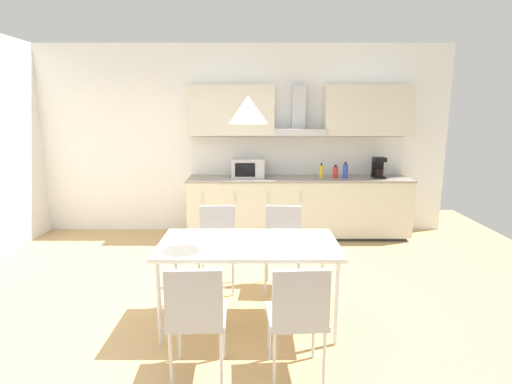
{
  "coord_description": "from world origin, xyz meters",
  "views": [
    {
      "loc": [
        0.46,
        -3.59,
        1.87
      ],
      "look_at": [
        0.45,
        0.68,
        1.0
      ],
      "focal_mm": 28.0,
      "sensor_mm": 36.0,
      "label": 1
    }
  ],
  "objects_px": {
    "bottle_red": "(337,172)",
    "chair_near_left": "(197,311)",
    "bottle_yellow": "(323,172)",
    "bottle_blue": "(347,171)",
    "chair_far_right": "(284,239)",
    "microwave": "(249,168)",
    "dining_table": "(250,248)",
    "chair_near_right": "(299,311)",
    "pendant_lamp": "(249,110)",
    "coffee_maker": "(380,167)",
    "chair_far_left": "(219,239)"
  },
  "relations": [
    {
      "from": "dining_table",
      "to": "chair_near_left",
      "type": "bearing_deg",
      "value": -113.69
    },
    {
      "from": "chair_far_right",
      "to": "dining_table",
      "type": "bearing_deg",
      "value": -114.29
    },
    {
      "from": "coffee_maker",
      "to": "chair_near_right",
      "type": "bearing_deg",
      "value": -114.4
    },
    {
      "from": "bottle_blue",
      "to": "chair_far_right",
      "type": "relative_size",
      "value": 0.27
    },
    {
      "from": "bottle_red",
      "to": "chair_near_right",
      "type": "bearing_deg",
      "value": -104.92
    },
    {
      "from": "chair_near_left",
      "to": "pendant_lamp",
      "type": "bearing_deg",
      "value": 66.31
    },
    {
      "from": "bottle_yellow",
      "to": "pendant_lamp",
      "type": "distance_m",
      "value": 2.87
    },
    {
      "from": "microwave",
      "to": "pendant_lamp",
      "type": "xyz_separation_m",
      "value": [
        0.05,
        -2.55,
        0.84
      ]
    },
    {
      "from": "bottle_blue",
      "to": "chair_near_left",
      "type": "height_order",
      "value": "bottle_blue"
    },
    {
      "from": "dining_table",
      "to": "chair_far_left",
      "type": "xyz_separation_m",
      "value": [
        -0.35,
        0.78,
        -0.18
      ]
    },
    {
      "from": "bottle_yellow",
      "to": "dining_table",
      "type": "xyz_separation_m",
      "value": [
        -1.03,
        -2.53,
        -0.28
      ]
    },
    {
      "from": "bottle_blue",
      "to": "pendant_lamp",
      "type": "bearing_deg",
      "value": -118.6
    },
    {
      "from": "pendant_lamp",
      "to": "chair_far_left",
      "type": "bearing_deg",
      "value": 114.02
    },
    {
      "from": "bottle_red",
      "to": "chair_far_left",
      "type": "relative_size",
      "value": 0.22
    },
    {
      "from": "chair_far_right",
      "to": "pendant_lamp",
      "type": "bearing_deg",
      "value": -114.29
    },
    {
      "from": "chair_near_right",
      "to": "chair_far_left",
      "type": "distance_m",
      "value": 1.71
    },
    {
      "from": "microwave",
      "to": "pendant_lamp",
      "type": "distance_m",
      "value": 2.69
    },
    {
      "from": "microwave",
      "to": "coffee_maker",
      "type": "xyz_separation_m",
      "value": [
        1.93,
        0.03,
        0.01
      ]
    },
    {
      "from": "chair_near_right",
      "to": "chair_near_left",
      "type": "bearing_deg",
      "value": -179.99
    },
    {
      "from": "chair_far_left",
      "to": "pendant_lamp",
      "type": "bearing_deg",
      "value": -65.98
    },
    {
      "from": "chair_near_right",
      "to": "pendant_lamp",
      "type": "bearing_deg",
      "value": 114.22
    },
    {
      "from": "coffee_maker",
      "to": "pendant_lamp",
      "type": "distance_m",
      "value": 3.3
    },
    {
      "from": "bottle_red",
      "to": "chair_near_left",
      "type": "xyz_separation_m",
      "value": [
        -1.58,
        -3.32,
        -0.45
      ]
    },
    {
      "from": "bottle_yellow",
      "to": "dining_table",
      "type": "bearing_deg",
      "value": -112.06
    },
    {
      "from": "bottle_red",
      "to": "chair_near_left",
      "type": "bearing_deg",
      "value": -115.45
    },
    {
      "from": "bottle_yellow",
      "to": "bottle_blue",
      "type": "height_order",
      "value": "bottle_blue"
    },
    {
      "from": "coffee_maker",
      "to": "dining_table",
      "type": "xyz_separation_m",
      "value": [
        -1.88,
        -2.58,
        -0.34
      ]
    },
    {
      "from": "coffee_maker",
      "to": "chair_near_left",
      "type": "distance_m",
      "value": 4.06
    },
    {
      "from": "microwave",
      "to": "chair_far_right",
      "type": "height_order",
      "value": "microwave"
    },
    {
      "from": "coffee_maker",
      "to": "chair_near_left",
      "type": "bearing_deg",
      "value": -123.44
    },
    {
      "from": "chair_near_right",
      "to": "chair_far_left",
      "type": "height_order",
      "value": "same"
    },
    {
      "from": "coffee_maker",
      "to": "dining_table",
      "type": "bearing_deg",
      "value": -126.04
    },
    {
      "from": "bottle_blue",
      "to": "chair_far_left",
      "type": "bearing_deg",
      "value": -134.64
    },
    {
      "from": "bottle_yellow",
      "to": "pendant_lamp",
      "type": "xyz_separation_m",
      "value": [
        -1.03,
        -2.53,
        0.89
      ]
    },
    {
      "from": "chair_far_right",
      "to": "microwave",
      "type": "bearing_deg",
      "value": 102.91
    },
    {
      "from": "chair_near_left",
      "to": "microwave",
      "type": "bearing_deg",
      "value": 85.03
    },
    {
      "from": "chair_far_right",
      "to": "chair_near_right",
      "type": "bearing_deg",
      "value": -90.04
    },
    {
      "from": "coffee_maker",
      "to": "chair_near_right",
      "type": "xyz_separation_m",
      "value": [
        -1.53,
        -3.36,
        -0.52
      ]
    },
    {
      "from": "microwave",
      "to": "pendant_lamp",
      "type": "height_order",
      "value": "pendant_lamp"
    },
    {
      "from": "bottle_yellow",
      "to": "chair_near_left",
      "type": "xyz_separation_m",
      "value": [
        -1.37,
        -3.32,
        -0.46
      ]
    },
    {
      "from": "bottle_red",
      "to": "chair_near_right",
      "type": "xyz_separation_m",
      "value": [
        -0.88,
        -3.32,
        -0.45
      ]
    },
    {
      "from": "microwave",
      "to": "chair_near_right",
      "type": "xyz_separation_m",
      "value": [
        0.41,
        -3.34,
        -0.51
      ]
    },
    {
      "from": "pendant_lamp",
      "to": "dining_table",
      "type": "bearing_deg",
      "value": 180.0
    },
    {
      "from": "microwave",
      "to": "chair_far_right",
      "type": "bearing_deg",
      "value": -77.09
    },
    {
      "from": "bottle_yellow",
      "to": "chair_far_right",
      "type": "relative_size",
      "value": 0.25
    },
    {
      "from": "chair_far_right",
      "to": "bottle_yellow",
      "type": "bearing_deg",
      "value": 68.96
    },
    {
      "from": "bottle_yellow",
      "to": "chair_far_right",
      "type": "height_order",
      "value": "bottle_yellow"
    },
    {
      "from": "bottle_blue",
      "to": "chair_near_right",
      "type": "xyz_separation_m",
      "value": [
        -1.03,
        -3.32,
        -0.47
      ]
    },
    {
      "from": "dining_table",
      "to": "chair_far_right",
      "type": "bearing_deg",
      "value": 65.71
    },
    {
      "from": "chair_far_right",
      "to": "chair_far_left",
      "type": "bearing_deg",
      "value": 179.98
    }
  ]
}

